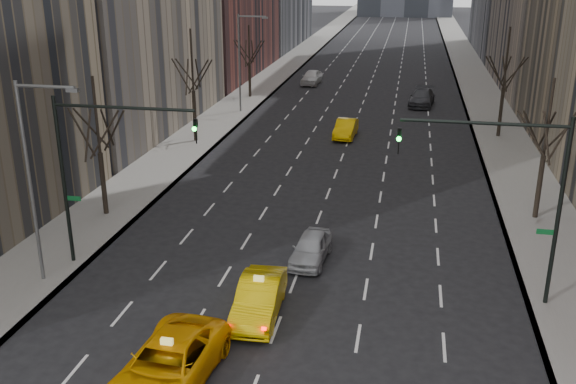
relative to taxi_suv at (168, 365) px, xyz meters
The scene contains 17 objects.
sidewalk_left 66.79m from the taxi_suv, 98.07° to the left, with size 4.50×320.00×0.15m, color slate.
sidewalk_right 67.84m from the taxi_suv, 77.12° to the left, with size 4.50×320.00×0.15m, color slate.
tree_lw_b 17.07m from the taxi_suv, 122.88° to the left, with size 3.36×3.50×7.82m.
tree_lw_c 31.64m from the taxi_suv, 106.86° to the left, with size 3.36×3.50×8.74m.
tree_lw_d 49.06m from the taxi_suv, 100.74° to the left, with size 3.36×3.50×7.36m.
tree_rw_b 23.62m from the taxi_suv, 50.63° to the left, with size 3.36×3.50×7.82m.
tree_rw_c 39.20m from the taxi_suv, 67.63° to the left, with size 3.36×3.50×8.74m.
traffic_mast_left 11.26m from the taxi_suv, 127.52° to the left, with size 6.69×0.39×8.00m.
traffic_mast_right 15.21m from the taxi_suv, 34.14° to the left, with size 6.69×0.39×8.00m.
streetlight_near 11.14m from the taxi_suv, 142.45° to the left, with size 2.83×0.22×9.00m.
streetlight_far 42.17m from the taxi_suv, 100.97° to the left, with size 2.83×0.22×9.00m.
taxi_suv is the anchor object (origin of this frame).
taxi_sedan 5.47m from the taxi_suv, 68.84° to the left, with size 1.66×4.75×1.56m, color #D7B104.
silver_sedan_ahead 11.02m from the taxi_suv, 72.76° to the left, with size 1.59×3.95×1.35m, color #93959A.
far_taxi 34.00m from the taxi_suv, 85.74° to the left, with size 1.55×4.44×1.46m, color #FFC305.
far_suv_grey 48.36m from the taxi_suv, 79.60° to the left, with size 2.23×5.49×1.59m, color #303136.
far_car_white 57.28m from the taxi_suv, 93.92° to the left, with size 1.95×4.85×1.65m, color silver.
Camera 1 is at (4.59, -13.49, 13.75)m, focal length 40.00 mm.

